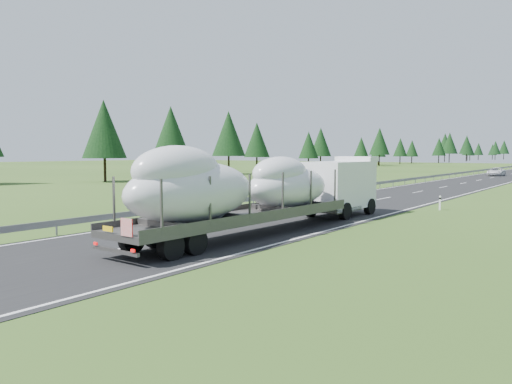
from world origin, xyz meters
The scene contains 4 objects.
guardrail centered at (-5.30, 99.94, 0.60)m, with size 0.10×400.00×0.76m.
tree_line_left centered at (-44.33, 132.73, 7.08)m, with size 15.28×356.50×12.54m.
boat_truck centered at (2.29, 14.90, 2.26)m, with size 3.31×20.24×4.30m.
distant_van centered at (-0.85, 88.57, 0.71)m, with size 2.35×5.10×1.42m, color silver.
Camera 1 is at (16.63, -5.54, 4.00)m, focal length 35.00 mm.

